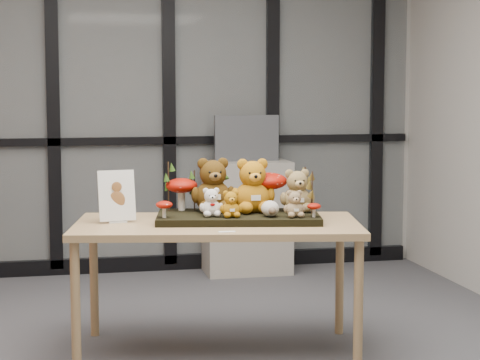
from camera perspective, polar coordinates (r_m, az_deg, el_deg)
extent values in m
plane|color=#AEACA5|center=(6.93, -8.44, 5.45)|extent=(5.00, 0.00, 5.00)
plane|color=#AEACA5|center=(1.97, 1.07, 3.62)|extent=(5.00, 0.00, 5.00)
cube|color=#2D383F|center=(6.90, -8.42, 5.45)|extent=(4.90, 0.02, 2.70)
cube|color=black|center=(7.04, -8.24, -5.52)|extent=(4.90, 0.06, 0.12)
cube|color=black|center=(6.91, -8.37, 2.54)|extent=(4.90, 0.06, 0.06)
cube|color=black|center=(6.88, -12.18, 5.37)|extent=(0.10, 0.06, 2.70)
cube|color=black|center=(6.94, -4.69, 5.50)|extent=(0.10, 0.06, 2.70)
cube|color=black|center=(7.10, 2.15, 5.53)|extent=(0.10, 0.06, 2.70)
cube|color=black|center=(7.37, 8.98, 5.49)|extent=(0.10, 0.06, 2.70)
cube|color=tan|center=(4.80, -1.50, -3.04)|extent=(1.68, 1.05, 0.04)
cylinder|color=tan|center=(4.60, -10.74, -8.23)|extent=(0.05, 0.05, 0.69)
cylinder|color=tan|center=(5.26, -9.56, -6.38)|extent=(0.05, 0.05, 0.69)
cylinder|color=tan|center=(4.60, 7.78, -8.17)|extent=(0.05, 0.05, 0.69)
cylinder|color=tan|center=(5.26, 6.56, -6.33)|extent=(0.05, 0.05, 0.69)
cube|color=black|center=(4.86, -0.12, -2.47)|extent=(0.97, 0.61, 0.04)
cube|color=silver|center=(4.85, -8.07, -2.72)|extent=(0.11, 0.07, 0.01)
cube|color=white|center=(4.83, -8.09, -1.02)|extent=(0.21, 0.08, 0.28)
ellipsoid|color=brown|center=(4.82, -8.08, -1.31)|extent=(0.09, 0.01, 0.10)
ellipsoid|color=brown|center=(4.81, -8.10, -0.45)|extent=(0.06, 0.01, 0.06)
cube|color=white|center=(4.49, -0.87, -3.42)|extent=(0.09, 0.03, 0.00)
cube|color=#9C968B|center=(6.89, 0.46, -2.45)|extent=(0.67, 0.39, 0.89)
cube|color=#4D5055|center=(6.84, 0.43, 2.76)|extent=(0.51, 0.05, 0.36)
cube|color=black|center=(6.82, 0.47, 2.75)|extent=(0.45, 0.00, 0.30)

